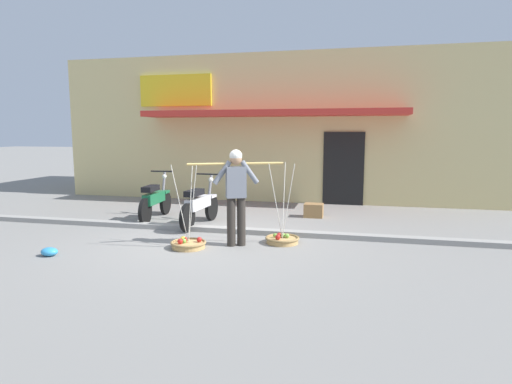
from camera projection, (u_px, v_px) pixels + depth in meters
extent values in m
plane|color=gray|center=(215.00, 241.00, 7.97)|extent=(90.00, 90.00, 0.00)
cube|color=gray|center=(226.00, 230.00, 8.64)|extent=(20.00, 0.24, 0.10)
cylinder|color=#2D2823|center=(241.00, 221.00, 7.60)|extent=(0.15, 0.15, 0.86)
cylinder|color=#2D2823|center=(231.00, 222.00, 7.56)|extent=(0.15, 0.15, 0.86)
cube|color=slate|center=(236.00, 182.00, 7.48)|extent=(0.39, 0.32, 0.54)
sphere|color=tan|center=(236.00, 159.00, 7.43)|extent=(0.21, 0.21, 0.21)
sphere|color=silver|center=(236.00, 156.00, 7.42)|extent=(0.22, 0.22, 0.22)
cylinder|color=slate|center=(250.00, 172.00, 7.51)|extent=(0.34, 0.22, 0.43)
cylinder|color=slate|center=(222.00, 173.00, 7.41)|extent=(0.34, 0.22, 0.43)
cylinder|color=tan|center=(236.00, 164.00, 7.44)|extent=(1.55, 0.74, 0.04)
cylinder|color=tan|center=(282.00, 241.00, 7.79)|extent=(0.57, 0.57, 0.09)
torus|color=olive|center=(282.00, 238.00, 7.79)|extent=(0.62, 0.62, 0.05)
sphere|color=#7BBE48|center=(287.00, 236.00, 7.80)|extent=(0.08, 0.08, 0.08)
sphere|color=#B2201C|center=(278.00, 237.00, 7.67)|extent=(0.10, 0.10, 0.10)
sphere|color=#649B3B|center=(283.00, 235.00, 7.84)|extent=(0.09, 0.09, 0.09)
sphere|color=red|center=(279.00, 235.00, 7.86)|extent=(0.08, 0.08, 0.08)
sphere|color=#6EAA41|center=(275.00, 235.00, 7.85)|extent=(0.08, 0.08, 0.08)
cylinder|color=silver|center=(284.00, 200.00, 7.82)|extent=(0.01, 0.28, 1.36)
cylinder|color=silver|center=(276.00, 201.00, 7.66)|extent=(0.24, 0.14, 1.36)
cylinder|color=silver|center=(288.00, 202.00, 7.61)|extent=(0.24, 0.14, 1.36)
cylinder|color=tan|center=(188.00, 245.00, 7.47)|extent=(0.57, 0.57, 0.09)
torus|color=olive|center=(188.00, 243.00, 7.46)|extent=(0.62, 0.62, 0.05)
sphere|color=yellow|center=(183.00, 239.00, 7.53)|extent=(0.10, 0.10, 0.10)
sphere|color=red|center=(199.00, 240.00, 7.50)|extent=(0.09, 0.09, 0.09)
sphere|color=red|center=(185.00, 239.00, 7.53)|extent=(0.08, 0.08, 0.08)
sphere|color=red|center=(180.00, 241.00, 7.38)|extent=(0.09, 0.09, 0.09)
sphere|color=#77B846|center=(184.00, 241.00, 7.44)|extent=(0.08, 0.08, 0.08)
cylinder|color=silver|center=(190.00, 203.00, 7.50)|extent=(0.01, 0.28, 1.36)
cylinder|color=silver|center=(180.00, 205.00, 7.33)|extent=(0.24, 0.14, 1.36)
cylinder|color=silver|center=(192.00, 205.00, 7.28)|extent=(0.24, 0.14, 1.36)
cylinder|color=black|center=(165.00, 202.00, 10.52)|extent=(0.13, 0.58, 0.58)
cylinder|color=black|center=(145.00, 212.00, 9.31)|extent=(0.13, 0.58, 0.58)
cube|color=#19663D|center=(165.00, 192.00, 10.49)|extent=(0.16, 0.29, 0.06)
cube|color=#19663D|center=(154.00, 198.00, 9.79)|extent=(0.27, 0.91, 0.24)
cube|color=black|center=(151.00, 188.00, 9.58)|extent=(0.27, 0.58, 0.12)
cylinder|color=slate|center=(164.00, 187.00, 10.37)|extent=(0.08, 0.30, 0.76)
cylinder|color=black|center=(162.00, 171.00, 10.24)|extent=(0.54, 0.08, 0.04)
sphere|color=silver|center=(164.00, 176.00, 10.42)|extent=(0.11, 0.11, 0.11)
cylinder|color=black|center=(212.00, 208.00, 9.82)|extent=(0.12, 0.58, 0.58)
cylinder|color=black|center=(187.00, 218.00, 8.64)|extent=(0.12, 0.58, 0.58)
cube|color=silver|center=(211.00, 196.00, 9.78)|extent=(0.16, 0.29, 0.06)
cube|color=silver|center=(198.00, 203.00, 9.11)|extent=(0.26, 0.91, 0.24)
cube|color=black|center=(194.00, 193.00, 8.90)|extent=(0.26, 0.57, 0.12)
cylinder|color=slate|center=(210.00, 191.00, 9.67)|extent=(0.08, 0.30, 0.76)
cylinder|color=black|center=(208.00, 174.00, 9.54)|extent=(0.54, 0.07, 0.04)
sphere|color=silver|center=(211.00, 180.00, 9.71)|extent=(0.11, 0.11, 0.11)
cube|color=#DBC684|center=(288.00, 129.00, 14.54)|extent=(13.00, 5.00, 4.20)
cube|color=red|center=(271.00, 113.00, 11.59)|extent=(7.15, 1.00, 0.16)
cube|color=yellow|center=(175.00, 90.00, 12.59)|extent=(2.20, 0.08, 0.90)
cube|color=black|center=(343.00, 169.00, 11.82)|extent=(1.10, 0.06, 2.00)
ellipsoid|color=#3393D1|center=(49.00, 252.00, 6.98)|extent=(0.28, 0.22, 0.14)
cube|color=olive|center=(314.00, 210.00, 10.18)|extent=(0.44, 0.36, 0.32)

